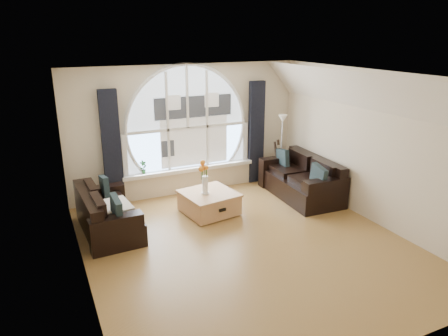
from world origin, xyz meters
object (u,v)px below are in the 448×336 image
potted_plant (143,167)px  sofa_left (108,210)px  floor_lamp (281,150)px  guitar (275,161)px  coffee_chest (209,202)px  sofa_right (301,179)px  vase_flowers (205,174)px

potted_plant → sofa_left: bearing=-127.8°
floor_lamp → guitar: 0.30m
coffee_chest → floor_lamp: 2.30m
sofa_right → floor_lamp: (0.02, 0.81, 0.40)m
sofa_right → floor_lamp: 0.90m
coffee_chest → potted_plant: size_ratio=3.37×
vase_flowers → guitar: 2.27m
sofa_right → vase_flowers: 2.19m
vase_flowers → floor_lamp: bearing=20.4°
sofa_left → potted_plant: bearing=49.5°
coffee_chest → potted_plant: bearing=118.3°
coffee_chest → vase_flowers: bearing=-172.1°
vase_flowers → guitar: bearing=23.7°
floor_lamp → sofa_right: bearing=-91.2°
vase_flowers → floor_lamp: size_ratio=0.44×
guitar → potted_plant: bearing=161.8°
sofa_right → guitar: guitar is taller
guitar → sofa_right: bearing=-95.8°
floor_lamp → potted_plant: 3.04m
floor_lamp → coffee_chest: bearing=-159.4°
sofa_left → potted_plant: potted_plant is taller
guitar → potted_plant: 2.93m
floor_lamp → potted_plant: size_ratio=5.73×
sofa_left → guitar: guitar is taller
coffee_chest → guitar: 2.19m
potted_plant → sofa_right: bearing=-22.8°
guitar → potted_plant: (-2.91, 0.36, 0.16)m
vase_flowers → floor_lamp: (2.17, 0.81, -0.01)m
floor_lamp → guitar: floor_lamp is taller
sofa_right → vase_flowers: vase_flowers is taller
vase_flowers → coffee_chest: bearing=16.5°
coffee_chest → sofa_right: bearing=-9.2°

